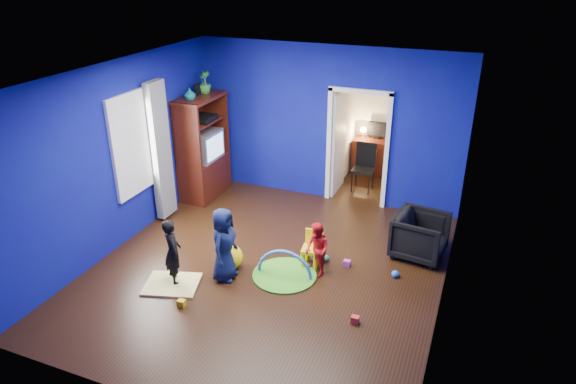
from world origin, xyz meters
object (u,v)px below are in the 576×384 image
at_px(toddler_red, 317,250).
at_px(folding_chair, 363,169).
at_px(hopper_ball, 230,257).
at_px(vase, 190,94).
at_px(kid_chair, 312,251).
at_px(tv_armoire, 203,147).
at_px(crt_tv, 205,145).
at_px(study_desk, 374,157).
at_px(armchair, 420,236).
at_px(play_mat, 284,275).
at_px(child_black, 173,252).
at_px(child_navy, 224,245).

relative_size(toddler_red, folding_chair, 0.90).
distance_m(toddler_red, hopper_ball, 1.31).
xyz_separation_m(vase, kid_chair, (2.77, -1.33, -1.82)).
bearing_deg(tv_armoire, vase, -90.00).
xyz_separation_m(vase, crt_tv, (0.04, 0.30, -1.05)).
height_order(tv_armoire, hopper_ball, tv_armoire).
bearing_deg(study_desk, vase, -137.51).
distance_m(armchair, play_mat, 2.19).
distance_m(crt_tv, folding_chair, 3.11).
bearing_deg(child_black, child_navy, -104.08).
bearing_deg(armchair, folding_chair, 41.82).
bearing_deg(child_black, tv_armoire, -22.12).
bearing_deg(armchair, kid_chair, 127.98).
bearing_deg(armchair, vase, 90.97).
distance_m(toddler_red, tv_armoire, 3.49).
xyz_separation_m(child_black, hopper_ball, (0.57, 0.61, -0.31)).
distance_m(child_black, crt_tv, 3.01).
relative_size(vase, study_desk, 0.24).
height_order(crt_tv, hopper_ball, crt_tv).
relative_size(kid_chair, folding_chair, 0.54).
distance_m(child_black, play_mat, 1.65).
bearing_deg(armchair, study_desk, 32.41).
distance_m(armchair, child_black, 3.73).
bearing_deg(armchair, child_black, 129.85).
bearing_deg(study_desk, tv_armoire, -141.02).
height_order(child_navy, play_mat, child_navy).
distance_m(armchair, toddler_red, 1.70).
distance_m(armchair, study_desk, 3.35).
relative_size(child_navy, vase, 5.16).
relative_size(toddler_red, vase, 3.84).
height_order(hopper_ball, folding_chair, folding_chair).
bearing_deg(vase, study_desk, 42.49).
height_order(child_black, child_navy, child_navy).
distance_m(toddler_red, play_mat, 0.62).
xyz_separation_m(toddler_red, hopper_ball, (-1.25, -0.34, -0.22)).
bearing_deg(tv_armoire, crt_tv, 0.00).
height_order(toddler_red, play_mat, toddler_red).
xyz_separation_m(crt_tv, study_desk, (2.77, 2.27, -0.65)).
bearing_deg(toddler_red, child_navy, -110.44).
xyz_separation_m(armchair, child_black, (-3.14, -2.02, 0.14)).
xyz_separation_m(child_black, toddler_red, (1.82, 0.94, -0.09)).
bearing_deg(play_mat, child_black, -153.03).
bearing_deg(vase, child_black, -66.00).
relative_size(tv_armoire, crt_tv, 2.80).
bearing_deg(kid_chair, child_navy, -150.17).
bearing_deg(folding_chair, toddler_red, -87.87).
bearing_deg(folding_chair, kid_chair, -90.65).
height_order(hopper_ball, play_mat, hopper_ball).
xyz_separation_m(armchair, folding_chair, (-1.43, 2.06, 0.11)).
xyz_separation_m(child_black, study_desk, (1.70, 5.04, -0.12)).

